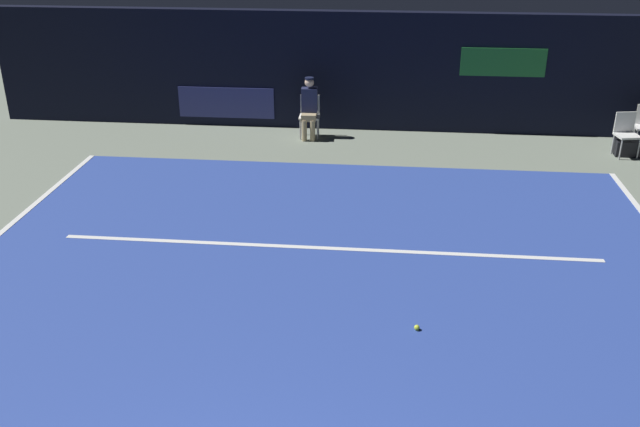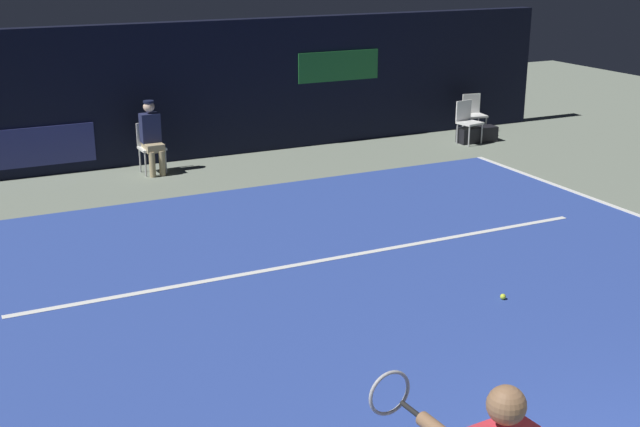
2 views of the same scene
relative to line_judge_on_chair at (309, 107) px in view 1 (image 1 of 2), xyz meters
The scene contains 8 objects.
ground_plane 7.34m from the line_judge_on_chair, 83.25° to the right, with size 31.93×31.93×0.00m, color gray.
court_surface 7.34m from the line_judge_on_chair, 83.25° to the right, with size 10.36×11.18×0.01m, color #2D479E.
line_service 5.41m from the line_judge_on_chair, 80.79° to the right, with size 8.08×0.10×0.01m, color white.
back_wall 1.34m from the line_judge_on_chair, 43.80° to the left, with size 16.25×0.33×2.60m.
line_judge_on_chair is the anchor object (origin of this frame).
courtside_chair_far 6.53m from the line_judge_on_chair, ahead, with size 0.51×0.49×0.88m.
tennis_ball 7.69m from the line_judge_on_chair, 73.71° to the right, with size 0.07×0.07×0.07m, color #CCE033.
equipment_bag 6.80m from the line_judge_on_chair, ahead, with size 0.84×0.32×0.32m, color black.
Camera 1 is at (0.83, -2.71, 4.79)m, focal length 39.13 mm.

